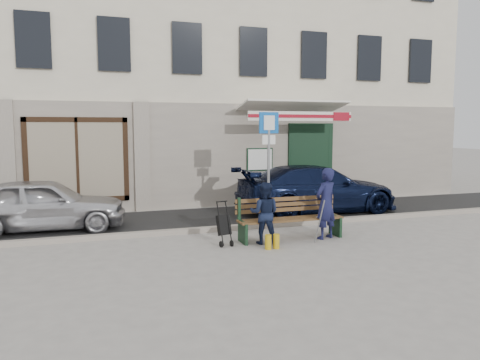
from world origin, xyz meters
name	(u,v)px	position (x,y,z in m)	size (l,w,h in m)	color
ground	(240,246)	(0.00, 0.00, 0.00)	(80.00, 80.00, 0.00)	#9E9991
asphalt_lane	(204,219)	(0.00, 3.10, 0.01)	(60.00, 3.20, 0.01)	#282828
curb	(220,229)	(0.00, 1.50, 0.06)	(60.00, 0.18, 0.12)	#9E9384
building	(167,59)	(0.01, 8.45, 4.97)	(20.00, 8.27, 10.00)	beige
car_silver	(43,204)	(-3.98, 2.89, 0.64)	(1.52, 3.78, 1.29)	silver
car_navy	(317,189)	(3.36, 2.99, 0.69)	(1.94, 4.76, 1.38)	black
parking_sign	(269,149)	(1.38, 1.85, 1.92)	(0.53, 0.09, 2.84)	gray
bench	(289,219)	(1.21, 0.25, 0.46)	(2.40, 1.17, 0.98)	brown
man	(326,204)	(2.00, 0.04, 0.79)	(0.58, 0.38, 1.58)	#16183C
woman	(264,213)	(0.55, 0.05, 0.66)	(0.64, 0.50, 1.32)	#121A32
stroller	(224,226)	(-0.30, 0.21, 0.41)	(0.31, 0.41, 0.92)	black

